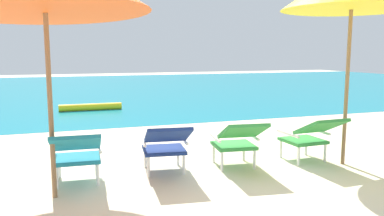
{
  "coord_description": "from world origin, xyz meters",
  "views": [
    {
      "loc": [
        -1.72,
        -4.71,
        1.52
      ],
      "look_at": [
        0.0,
        0.34,
        0.75
      ],
      "focal_mm": 36.29,
      "sensor_mm": 36.0,
      "label": 1
    }
  ],
  "objects_px": {
    "swim_buoy": "(91,107)",
    "lounge_chair_near_right": "(238,139)",
    "lounge_chair_far_left": "(77,152)",
    "lounge_chair_far_right": "(311,134)",
    "lounge_chair_near_left": "(166,143)"
  },
  "relations": [
    {
      "from": "lounge_chair_near_left",
      "to": "lounge_chair_far_right",
      "type": "xyz_separation_m",
      "value": [
        2.02,
        -0.13,
        0.0
      ]
    },
    {
      "from": "lounge_chair_near_left",
      "to": "lounge_chair_far_right",
      "type": "height_order",
      "value": "same"
    },
    {
      "from": "swim_buoy",
      "to": "lounge_chair_near_right",
      "type": "xyz_separation_m",
      "value": [
        1.42,
        -5.94,
        0.31
      ]
    },
    {
      "from": "lounge_chair_far_left",
      "to": "lounge_chair_far_right",
      "type": "xyz_separation_m",
      "value": [
        3.08,
        -0.05,
        0.0
      ]
    },
    {
      "from": "lounge_chair_far_left",
      "to": "lounge_chair_far_right",
      "type": "relative_size",
      "value": 1.01
    },
    {
      "from": "swim_buoy",
      "to": "lounge_chair_near_left",
      "type": "height_order",
      "value": "lounge_chair_near_left"
    },
    {
      "from": "lounge_chair_near_left",
      "to": "lounge_chair_far_right",
      "type": "bearing_deg",
      "value": -3.55
    },
    {
      "from": "lounge_chair_far_left",
      "to": "lounge_chair_near_left",
      "type": "bearing_deg",
      "value": 4.01
    },
    {
      "from": "lounge_chair_near_left",
      "to": "lounge_chair_near_right",
      "type": "relative_size",
      "value": 1.0
    },
    {
      "from": "swim_buoy",
      "to": "lounge_chair_far_left",
      "type": "distance_m",
      "value": 5.98
    },
    {
      "from": "lounge_chair_far_left",
      "to": "lounge_chair_near_right",
      "type": "distance_m",
      "value": 2.0
    },
    {
      "from": "lounge_chair_far_left",
      "to": "lounge_chair_far_right",
      "type": "distance_m",
      "value": 3.08
    },
    {
      "from": "swim_buoy",
      "to": "lounge_chair_far_right",
      "type": "height_order",
      "value": "lounge_chair_far_right"
    },
    {
      "from": "lounge_chair_far_left",
      "to": "lounge_chair_near_left",
      "type": "height_order",
      "value": "same"
    },
    {
      "from": "lounge_chair_near_left",
      "to": "lounge_chair_near_right",
      "type": "bearing_deg",
      "value": -4.37
    }
  ]
}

